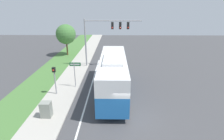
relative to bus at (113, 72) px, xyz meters
The scene contains 10 objects.
ground_plane 4.93m from the bus, 73.43° to the right, with size 80.00×80.00×0.00m, color #424244.
sidewalk 6.83m from the bus, 138.82° to the right, with size 2.80×80.00×0.12m.
grass_verge 9.40m from the bus, 152.07° to the right, with size 3.60×80.00×0.10m.
lane_divider_near 5.29m from the bus, 118.32° to the right, with size 0.14×30.00×0.01m.
bus is the anchor object (origin of this frame).
signal_gantry 8.23m from the bus, 98.57° to the left, with size 7.48×0.41×6.45m.
pedestrian_signal 5.42m from the bus, behind, with size 0.28×0.34×2.75m.
street_sign 3.92m from the bus, 168.11° to the left, with size 1.11×0.08×2.77m.
utility_cabinet 6.76m from the bus, 138.00° to the right, with size 0.76×0.61×1.20m.
roadside_tree 15.56m from the bus, 120.70° to the left, with size 3.23×3.23×5.12m.
Camera 1 is at (-1.14, -11.21, 7.93)m, focal length 28.00 mm.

